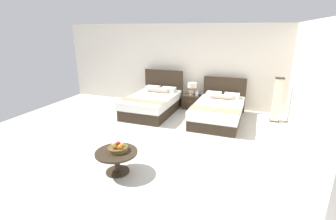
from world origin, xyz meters
TOP-DOWN VIEW (x-y plane):
  - ground_plane at (0.00, 0.00)m, footprint 9.62×9.52m
  - wall_back at (0.00, 2.96)m, footprint 9.62×0.12m
  - wall_side_right at (3.01, 0.40)m, footprint 0.12×5.12m
  - bed_near_window at (-1.03, 1.67)m, footprint 1.40×2.12m
  - bed_near_corner at (1.03, 1.67)m, footprint 1.37×2.21m
  - nightstand at (0.03, 2.51)m, footprint 0.57×0.43m
  - table_lamp at (0.03, 2.53)m, footprint 0.30×0.30m
  - vase at (0.20, 2.47)m, footprint 0.11×0.11m
  - coffee_table at (-0.31, -1.74)m, footprint 0.77×0.77m
  - fruit_bowl at (-0.30, -1.70)m, footprint 0.37×0.37m
  - floor_lamp_corner at (2.59, 2.15)m, footprint 0.24×0.24m

SIDE VIEW (x-z plane):
  - ground_plane at x=0.00m, z-range -0.02..0.00m
  - nightstand at x=0.03m, z-range 0.00..0.46m
  - bed_near_corner at x=1.03m, z-range -0.26..0.85m
  - coffee_table at x=-0.31m, z-range 0.10..0.53m
  - bed_near_window at x=-1.03m, z-range -0.29..0.94m
  - fruit_bowl at x=-0.30m, z-range 0.40..0.55m
  - vase at x=0.20m, z-range 0.46..0.64m
  - floor_lamp_corner at x=2.59m, z-range 0.00..1.27m
  - table_lamp at x=0.03m, z-range 0.51..0.93m
  - wall_back at x=0.00m, z-range 0.00..2.73m
  - wall_side_right at x=3.01m, z-range 0.00..2.73m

